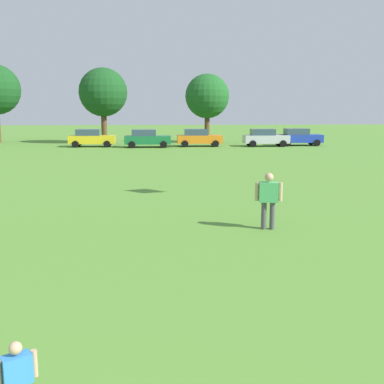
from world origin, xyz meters
name	(u,v)px	position (x,y,z in m)	size (l,w,h in m)	color
ground_plane	(121,162)	(0.00, 30.00, 0.00)	(160.00, 160.00, 0.00)	#568C33
child_kite_flyer	(17,375)	(0.88, 2.68, 0.58)	(0.41, 0.32, 0.97)	#8C7259
adult_bystander	(269,196)	(5.73, 11.18, 1.00)	(0.79, 0.40, 1.69)	#4C4C51
parked_car_yellow_0	(91,138)	(-3.76, 43.68, 0.86)	(4.30, 2.02, 1.68)	yellow
parked_car_green_1	(147,138)	(1.54, 42.68, 0.86)	(4.30, 2.02, 1.68)	#196B38
parked_car_orange_2	(199,138)	(6.51, 43.45, 0.86)	(4.30, 2.02, 1.68)	orange
parked_car_silver_3	(265,137)	(12.94, 43.02, 0.86)	(4.30, 2.02, 1.68)	silver
parked_car_blue_4	(299,137)	(16.49, 43.79, 0.86)	(4.30, 2.02, 1.68)	#1E38AD
tree_center	(103,92)	(-3.01, 48.32, 5.27)	(5.01, 5.01, 7.80)	brown
tree_far_right	(207,96)	(7.86, 48.43, 4.90)	(4.65, 4.65, 7.25)	brown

